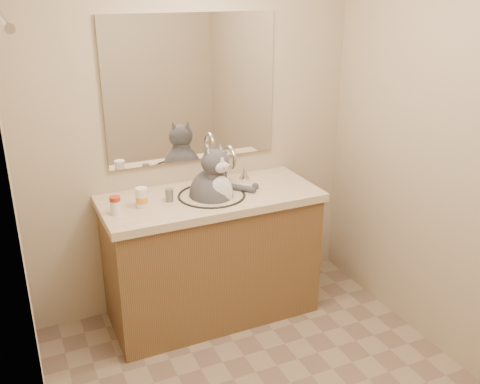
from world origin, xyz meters
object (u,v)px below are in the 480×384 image
at_px(pill_bottle_orange, 142,198).
at_px(grey_canister, 169,195).
at_px(pill_bottle_redcap, 115,205).
at_px(cat, 213,193).

relative_size(pill_bottle_orange, grey_canister, 1.55).
height_order(pill_bottle_redcap, grey_canister, pill_bottle_redcap).
bearing_deg(pill_bottle_orange, grey_canister, 5.89).
relative_size(pill_bottle_redcap, pill_bottle_orange, 0.89).
relative_size(pill_bottle_redcap, grey_canister, 1.38).
height_order(cat, grey_canister, cat).
bearing_deg(grey_canister, pill_bottle_redcap, -170.31).
xyz_separation_m(cat, pill_bottle_redcap, (-0.60, -0.03, 0.04)).
relative_size(cat, grey_canister, 7.10).
distance_m(cat, pill_bottle_orange, 0.44).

